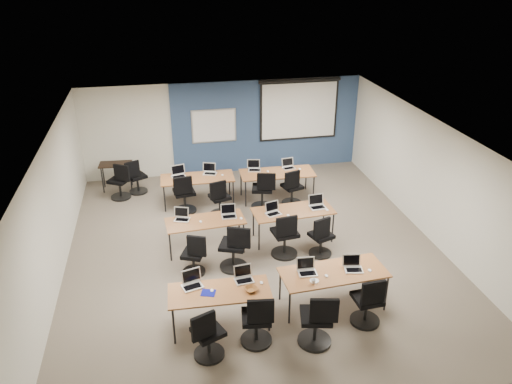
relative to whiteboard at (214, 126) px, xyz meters
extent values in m
cube|color=#6B6354|center=(0.30, -4.43, -1.45)|extent=(8.00, 9.00, 0.02)
cube|color=white|center=(0.30, -4.43, 1.25)|extent=(8.00, 9.00, 0.02)
cube|color=beige|center=(0.30, 0.07, -0.10)|extent=(8.00, 0.04, 2.70)
cube|color=beige|center=(0.30, -8.93, -0.10)|extent=(8.00, 0.04, 2.70)
cube|color=beige|center=(-3.70, -4.43, -0.10)|extent=(0.04, 9.00, 2.70)
cube|color=beige|center=(4.30, -4.43, -0.10)|extent=(0.04, 9.00, 2.70)
cube|color=#3D5977|center=(1.55, 0.04, -0.10)|extent=(5.50, 0.04, 2.70)
cube|color=silver|center=(0.00, 0.00, 0.00)|extent=(1.28, 0.02, 0.98)
cube|color=white|center=(0.00, -0.01, 0.00)|extent=(1.20, 0.02, 0.90)
cube|color=black|center=(2.50, -0.02, 0.35)|extent=(2.32, 0.03, 1.82)
cube|color=white|center=(2.50, -0.03, 0.31)|extent=(2.20, 0.02, 1.62)
cylinder|color=black|center=(2.50, -0.03, 1.19)|extent=(2.40, 0.10, 0.10)
cube|color=#99633A|center=(-0.77, -6.73, -0.73)|extent=(1.74, 0.72, 0.03)
cylinder|color=black|center=(-1.58, -7.03, -1.10)|extent=(0.04, 0.04, 0.70)
cylinder|color=black|center=(0.03, -7.03, -1.10)|extent=(0.04, 0.04, 0.70)
cylinder|color=black|center=(-1.58, -6.43, -1.10)|extent=(0.04, 0.04, 0.70)
cylinder|color=black|center=(0.03, -6.43, -1.10)|extent=(0.04, 0.04, 0.70)
cube|color=olive|center=(1.32, -6.57, -0.73)|extent=(1.92, 0.80, 0.03)
cylinder|color=black|center=(0.42, -6.91, -1.10)|extent=(0.04, 0.04, 0.70)
cylinder|color=black|center=(2.22, -6.91, -1.10)|extent=(0.04, 0.04, 0.70)
cylinder|color=black|center=(0.42, -6.23, -1.10)|extent=(0.04, 0.04, 0.70)
cylinder|color=black|center=(2.22, -6.23, -1.10)|extent=(0.04, 0.04, 0.70)
cube|color=brown|center=(-0.74, -4.21, -0.73)|extent=(1.69, 0.70, 0.03)
cylinder|color=black|center=(-1.52, -4.50, -1.10)|extent=(0.04, 0.04, 0.70)
cylinder|color=black|center=(0.04, -4.50, -1.10)|extent=(0.04, 0.04, 0.70)
cylinder|color=black|center=(-1.52, -3.92, -1.10)|extent=(0.04, 0.04, 0.70)
cylinder|color=black|center=(0.04, -3.92, -1.10)|extent=(0.04, 0.04, 0.70)
cube|color=#A17445|center=(1.23, -4.13, -0.73)|extent=(1.80, 0.75, 0.03)
cylinder|color=black|center=(0.39, -4.45, -1.10)|extent=(0.04, 0.04, 0.70)
cylinder|color=black|center=(2.07, -4.45, -1.10)|extent=(0.04, 0.04, 0.70)
cylinder|color=black|center=(0.39, -3.82, -1.10)|extent=(0.04, 0.04, 0.70)
cylinder|color=black|center=(2.07, -3.82, -1.10)|extent=(0.04, 0.04, 0.70)
cube|color=#A76A34|center=(-0.69, -1.90, -0.73)|extent=(1.86, 0.77, 0.03)
cylinder|color=black|center=(-1.56, -2.22, -1.10)|extent=(0.04, 0.04, 0.70)
cylinder|color=black|center=(0.18, -2.22, -1.10)|extent=(0.04, 0.04, 0.70)
cylinder|color=black|center=(-1.56, -1.57, -1.10)|extent=(0.04, 0.04, 0.70)
cylinder|color=black|center=(0.18, -1.57, -1.10)|extent=(0.04, 0.04, 0.70)
cube|color=brown|center=(1.39, -1.99, -0.73)|extent=(1.93, 0.80, 0.03)
cylinder|color=black|center=(0.48, -2.33, -1.10)|extent=(0.04, 0.04, 0.70)
cylinder|color=black|center=(2.29, -2.33, -1.10)|extent=(0.04, 0.04, 0.70)
cylinder|color=black|center=(0.48, -1.65, -1.10)|extent=(0.04, 0.04, 0.70)
cylinder|color=black|center=(2.29, -1.65, -1.10)|extent=(0.04, 0.04, 0.70)
cube|color=#B9BABF|center=(-1.21, -6.53, -0.71)|extent=(0.35, 0.25, 0.02)
cube|color=black|center=(-1.21, -6.55, -0.70)|extent=(0.29, 0.15, 0.00)
cube|color=#B9BABF|center=(-1.21, -6.39, -0.58)|extent=(0.35, 0.06, 0.24)
cube|color=black|center=(-1.21, -6.40, -0.58)|extent=(0.30, 0.05, 0.20)
ellipsoid|color=white|center=(-0.90, -6.70, -0.71)|extent=(0.07, 0.10, 0.03)
cylinder|color=black|center=(-1.05, -7.41, -1.42)|extent=(0.50, 0.50, 0.05)
cylinder|color=black|center=(-1.05, -7.41, -1.23)|extent=(0.06, 0.06, 0.45)
cube|color=black|center=(-1.05, -7.41, -0.96)|extent=(0.45, 0.45, 0.08)
cube|color=black|center=(-1.13, -7.60, -0.68)|extent=(0.41, 0.06, 0.44)
cube|color=#ACACAD|center=(-0.31, -6.54, -0.71)|extent=(0.32, 0.23, 0.02)
cube|color=black|center=(-0.31, -6.56, -0.70)|extent=(0.27, 0.14, 0.00)
cube|color=#ACACAD|center=(-0.31, -6.41, -0.59)|extent=(0.32, 0.06, 0.22)
cube|color=black|center=(-0.31, -6.42, -0.59)|extent=(0.28, 0.04, 0.18)
ellipsoid|color=white|center=(-0.03, -6.65, -0.71)|extent=(0.06, 0.10, 0.03)
cylinder|color=black|center=(-0.24, -7.25, -1.42)|extent=(0.53, 0.53, 0.05)
cylinder|color=black|center=(-0.24, -7.25, -1.21)|extent=(0.06, 0.06, 0.47)
cube|color=black|center=(-0.24, -7.25, -0.94)|extent=(0.47, 0.47, 0.08)
cube|color=black|center=(-0.21, -7.46, -0.66)|extent=(0.43, 0.06, 0.44)
cube|color=silver|center=(0.84, -6.54, -0.71)|extent=(0.33, 0.24, 0.02)
cube|color=black|center=(0.84, -6.56, -0.70)|extent=(0.28, 0.14, 0.00)
cube|color=silver|center=(0.84, -6.41, -0.58)|extent=(0.33, 0.06, 0.23)
cube|color=black|center=(0.84, -6.42, -0.58)|extent=(0.29, 0.04, 0.19)
ellipsoid|color=white|center=(1.14, -6.69, -0.71)|extent=(0.09, 0.11, 0.03)
cylinder|color=black|center=(0.71, -7.46, -1.42)|extent=(0.57, 0.57, 0.05)
cylinder|color=black|center=(0.71, -7.46, -1.20)|extent=(0.06, 0.06, 0.50)
cube|color=black|center=(0.71, -7.46, -0.91)|extent=(0.50, 0.50, 0.08)
cube|color=black|center=(0.76, -7.68, -0.63)|extent=(0.46, 0.06, 0.44)
cube|color=#AFB0B9|center=(1.68, -6.61, -0.71)|extent=(0.32, 0.24, 0.02)
cube|color=black|center=(1.68, -6.63, -0.70)|extent=(0.28, 0.14, 0.00)
cube|color=#AFB0B9|center=(1.68, -6.48, -0.58)|extent=(0.32, 0.06, 0.22)
cube|color=black|center=(1.68, -6.49, -0.58)|extent=(0.29, 0.04, 0.18)
ellipsoid|color=white|center=(1.96, -6.68, -0.71)|extent=(0.08, 0.11, 0.03)
cylinder|color=black|center=(1.74, -7.15, -1.42)|extent=(0.52, 0.52, 0.05)
cylinder|color=black|center=(1.74, -7.15, -1.22)|extent=(0.06, 0.06, 0.46)
cube|color=black|center=(1.74, -7.15, -0.95)|extent=(0.46, 0.46, 0.08)
cube|color=black|center=(1.73, -7.36, -0.67)|extent=(0.42, 0.06, 0.44)
cube|color=#ABABB0|center=(-1.22, -4.10, -0.71)|extent=(0.32, 0.23, 0.02)
cube|color=black|center=(-1.22, -4.12, -0.70)|extent=(0.27, 0.14, 0.00)
cube|color=#ABABB0|center=(-1.22, -3.97, -0.59)|extent=(0.32, 0.06, 0.22)
cube|color=black|center=(-1.22, -3.98, -0.59)|extent=(0.28, 0.04, 0.18)
ellipsoid|color=white|center=(-0.84, -4.26, -0.71)|extent=(0.07, 0.10, 0.03)
cylinder|color=black|center=(-1.09, -5.04, -1.42)|extent=(0.47, 0.47, 0.05)
cylinder|color=black|center=(-1.09, -5.04, -1.24)|extent=(0.06, 0.06, 0.41)
cube|color=black|center=(-1.09, -5.04, -1.00)|extent=(0.41, 0.41, 0.08)
cube|color=black|center=(-1.02, -5.21, -0.72)|extent=(0.38, 0.06, 0.44)
cube|color=#A9A9B1|center=(-0.21, -4.16, -0.71)|extent=(0.32, 0.24, 0.02)
cube|color=black|center=(-0.21, -4.18, -0.70)|extent=(0.28, 0.14, 0.00)
cube|color=#A9A9B1|center=(-0.21, -4.03, -0.58)|extent=(0.32, 0.06, 0.22)
cube|color=black|center=(-0.21, -4.04, -0.58)|extent=(0.29, 0.04, 0.18)
ellipsoid|color=white|center=(0.03, -4.29, -0.71)|extent=(0.08, 0.11, 0.04)
cylinder|color=black|center=(-0.27, -5.01, -1.42)|extent=(0.58, 0.58, 0.05)
cylinder|color=black|center=(-0.27, -5.01, -1.19)|extent=(0.06, 0.06, 0.51)
cube|color=black|center=(-0.27, -5.01, -0.90)|extent=(0.51, 0.51, 0.08)
cube|color=black|center=(-0.18, -5.23, -0.62)|extent=(0.47, 0.06, 0.44)
cube|color=silver|center=(0.75, -4.23, -0.71)|extent=(0.32, 0.24, 0.02)
cube|color=black|center=(0.75, -4.25, -0.70)|extent=(0.28, 0.14, 0.00)
cube|color=silver|center=(0.75, -4.10, -0.58)|extent=(0.32, 0.06, 0.22)
cube|color=black|center=(0.75, -4.11, -0.58)|extent=(0.29, 0.04, 0.18)
ellipsoid|color=white|center=(1.06, -4.36, -0.71)|extent=(0.08, 0.11, 0.03)
cylinder|color=black|center=(0.89, -4.74, -1.42)|extent=(0.57, 0.57, 0.05)
cylinder|color=black|center=(0.89, -4.74, -1.20)|extent=(0.06, 0.06, 0.51)
cube|color=black|center=(0.89, -4.74, -0.90)|extent=(0.51, 0.51, 0.08)
cube|color=black|center=(0.86, -4.97, -0.62)|extent=(0.46, 0.06, 0.44)
cube|color=silver|center=(1.80, -4.13, -0.71)|extent=(0.35, 0.26, 0.02)
cube|color=black|center=(1.80, -4.15, -0.70)|extent=(0.30, 0.15, 0.00)
cube|color=silver|center=(1.80, -3.99, -0.57)|extent=(0.35, 0.06, 0.24)
cube|color=black|center=(1.80, -4.00, -0.57)|extent=(0.31, 0.05, 0.20)
ellipsoid|color=white|center=(1.97, -4.29, -0.71)|extent=(0.08, 0.11, 0.04)
cylinder|color=black|center=(1.65, -4.89, -1.42)|extent=(0.49, 0.49, 0.05)
cylinder|color=black|center=(1.65, -4.89, -1.23)|extent=(0.06, 0.06, 0.44)
cube|color=black|center=(1.65, -4.89, -0.97)|extent=(0.44, 0.44, 0.08)
cube|color=black|center=(1.59, -5.08, -0.69)|extent=(0.40, 0.06, 0.44)
cube|color=#B2B2B6|center=(-1.16, -1.78, -0.71)|extent=(0.36, 0.26, 0.02)
cube|color=black|center=(-1.16, -1.80, -0.70)|extent=(0.31, 0.15, 0.00)
cube|color=#B2B2B6|center=(-1.16, -1.63, -0.57)|extent=(0.36, 0.07, 0.25)
cube|color=black|center=(-1.16, -1.64, -0.57)|extent=(0.32, 0.05, 0.20)
ellipsoid|color=white|center=(-0.92, -1.86, -0.71)|extent=(0.09, 0.11, 0.03)
cylinder|color=black|center=(-1.06, -2.29, -1.42)|extent=(0.56, 0.56, 0.05)
cylinder|color=black|center=(-1.06, -2.29, -1.20)|extent=(0.06, 0.06, 0.50)
cube|color=black|center=(-1.06, -2.29, -0.91)|extent=(0.50, 0.50, 0.08)
cube|color=black|center=(-1.10, -2.52, -0.63)|extent=(0.46, 0.06, 0.44)
cube|color=#B0B0BA|center=(-0.34, -1.74, -0.71)|extent=(0.34, 0.25, 0.02)
cube|color=black|center=(-0.34, -1.76, -0.70)|extent=(0.29, 0.14, 0.00)
cube|color=#B0B0BA|center=(-0.34, -1.61, -0.58)|extent=(0.34, 0.06, 0.23)
cube|color=black|center=(-0.34, -1.62, -0.58)|extent=(0.30, 0.04, 0.19)
ellipsoid|color=white|center=(-0.04, -1.90, -0.71)|extent=(0.07, 0.10, 0.03)
cylinder|color=black|center=(-0.22, -2.65, -1.42)|extent=(0.51, 0.51, 0.05)
cylinder|color=black|center=(-0.22, -2.65, -1.22)|extent=(0.06, 0.06, 0.45)
cube|color=black|center=(-0.22, -2.65, -0.96)|extent=(0.45, 0.45, 0.08)
cube|color=black|center=(-0.28, -2.85, -0.68)|extent=(0.41, 0.06, 0.44)
cube|color=silver|center=(0.83, -1.75, -0.71)|extent=(0.34, 0.25, 0.02)
cube|color=black|center=(0.83, -1.77, -0.70)|extent=(0.29, 0.14, 0.00)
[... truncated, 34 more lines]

